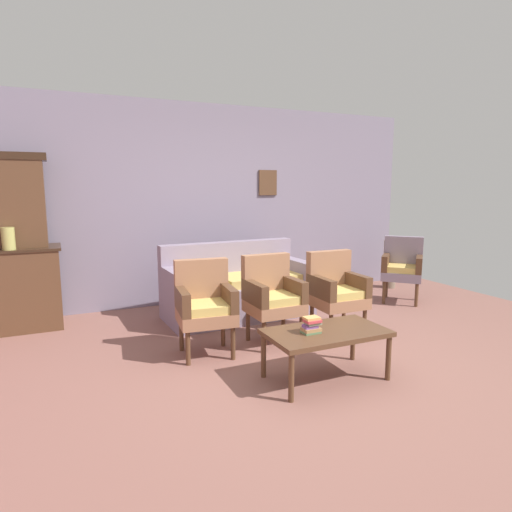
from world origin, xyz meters
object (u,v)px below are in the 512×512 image
at_px(floral_couch, 237,290).
at_px(book_stack_on_table, 311,325).
at_px(side_cabinet, 7,290).
at_px(coffee_table, 326,335).
at_px(armchair_row_middle, 205,303).
at_px(wingback_chair_by_fireplace, 402,266).
at_px(floor_vase_by_wall, 390,264).
at_px(vase_on_cabinet, 8,239).
at_px(armchair_near_cabinet, 272,295).
at_px(armchair_by_doorway, 336,289).

xyz_separation_m(floral_couch, book_stack_on_table, (-0.16, -2.00, 0.16)).
height_order(side_cabinet, coffee_table, side_cabinet).
distance_m(armchair_row_middle, wingback_chair_by_fireplace, 3.20).
height_order(coffee_table, floor_vase_by_wall, floor_vase_by_wall).
bearing_deg(floral_couch, armchair_row_middle, -125.95).
relative_size(book_stack_on_table, floor_vase_by_wall, 0.20).
bearing_deg(book_stack_on_table, armchair_row_middle, 121.48).
relative_size(vase_on_cabinet, coffee_table, 0.24).
bearing_deg(vase_on_cabinet, floral_couch, -8.47).
bearing_deg(book_stack_on_table, floral_couch, 85.44).
distance_m(side_cabinet, floor_vase_by_wall, 5.33).
xyz_separation_m(floral_couch, coffee_table, (-0.01, -2.00, 0.05)).
xyz_separation_m(side_cabinet, coffee_table, (2.52, -2.54, -0.09)).
relative_size(floral_couch, armchair_near_cabinet, 2.02).
bearing_deg(floor_vase_by_wall, side_cabinet, 178.93).
height_order(armchair_row_middle, armchair_by_doorway, same).
bearing_deg(floral_couch, vase_on_cabinet, 171.53).
bearing_deg(armchair_near_cabinet, vase_on_cabinet, 150.46).
xyz_separation_m(wingback_chair_by_fireplace, floor_vase_by_wall, (0.43, 0.74, -0.12)).
bearing_deg(floor_vase_by_wall, vase_on_cabinet, -179.19).
bearing_deg(book_stack_on_table, wingback_chair_by_fireplace, 34.01).
bearing_deg(vase_on_cabinet, wingback_chair_by_fireplace, -7.84).
bearing_deg(armchair_near_cabinet, book_stack_on_table, -97.91).
bearing_deg(side_cabinet, coffee_table, -45.19).
xyz_separation_m(armchair_row_middle, coffee_table, (0.74, -0.96, -0.12)).
relative_size(armchair_near_cabinet, coffee_table, 0.90).
height_order(armchair_near_cabinet, coffee_table, armchair_near_cabinet).
xyz_separation_m(armchair_by_doorway, wingback_chair_by_fireplace, (1.65, 0.79, 0.00)).
xyz_separation_m(side_cabinet, book_stack_on_table, (2.38, -2.54, 0.02)).
distance_m(floral_couch, wingback_chair_by_fireplace, 2.39).
distance_m(vase_on_cabinet, wingback_chair_by_fireplace, 4.90).
relative_size(armchair_near_cabinet, armchair_by_doorway, 1.00).
distance_m(side_cabinet, book_stack_on_table, 3.48).
relative_size(floral_couch, book_stack_on_table, 11.88).
bearing_deg(armchair_row_middle, floral_couch, 54.05).
height_order(side_cabinet, armchair_by_doorway, side_cabinet).
distance_m(armchair_by_doorway, book_stack_on_table, 1.27).
height_order(wingback_chair_by_fireplace, floor_vase_by_wall, wingback_chair_by_fireplace).
distance_m(armchair_by_doorway, wingback_chair_by_fireplace, 1.83).
relative_size(side_cabinet, floral_couch, 0.64).
bearing_deg(vase_on_cabinet, coffee_table, -43.99).
xyz_separation_m(vase_on_cabinet, floral_couch, (2.46, -0.37, -0.72)).
relative_size(side_cabinet, coffee_table, 1.16).
bearing_deg(side_cabinet, book_stack_on_table, -46.93).
bearing_deg(armchair_near_cabinet, wingback_chair_by_fireplace, 16.75).
bearing_deg(armchair_row_middle, side_cabinet, 138.55).
height_order(floral_couch, armchair_by_doorway, same).
bearing_deg(wingback_chair_by_fireplace, armchair_row_middle, -166.68).
bearing_deg(book_stack_on_table, floor_vase_by_wall, 39.56).
xyz_separation_m(side_cabinet, armchair_by_doorway, (3.25, -1.62, 0.03)).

